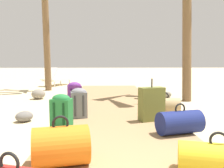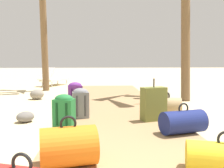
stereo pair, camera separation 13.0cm
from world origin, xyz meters
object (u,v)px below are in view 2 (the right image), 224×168
Objects in this scene: backpack_grey at (81,102)px; duffel_bag_navy at (183,122)px; backpack_purple at (75,95)px; suitcase_olive at (154,104)px; backpack_green at (64,109)px; duffel_bag_tan at (165,106)px; duffel_bag_orange at (69,146)px; lounge_chair at (53,78)px.

backpack_grey reaches higher than duffel_bag_navy.
backpack_purple is 1.75m from suitcase_olive.
backpack_green reaches higher than duffel_bag_navy.
duffel_bag_tan is (1.82, 0.75, -0.10)m from backpack_green.
backpack_purple is at bearing 87.45° from backpack_green.
backpack_grey reaches higher than backpack_green.
backpack_grey reaches higher than duffel_bag_orange.
backpack_purple is (0.06, 1.31, 0.04)m from backpack_green.
lounge_chair is (-1.62, 6.35, -0.03)m from backpack_grey.
backpack_grey is 1.85m from duffel_bag_navy.
duffel_bag_navy is at bearing -34.85° from backpack_grey.
lounge_chair is (-1.40, 6.94, -0.02)m from backpack_green.
duffel_bag_tan is at bearing 5.82° from backpack_grey.
duffel_bag_orange is at bearing -146.19° from duffel_bag_navy.
duffel_bag_navy reaches higher than duffel_bag_tan.
duffel_bag_orange is 2.17m from suitcase_olive.
lounge_chair reaches higher than duffel_bag_orange.
backpack_green is 0.80× the size of duffel_bag_tan.
lounge_chair is (-3.22, 6.19, 0.08)m from duffel_bag_tan.
suitcase_olive is at bearing 54.91° from duffel_bag_orange.
suitcase_olive reaches higher than backpack_grey.
backpack_purple is 5.81m from lounge_chair.
backpack_green is 1.97m from duffel_bag_tan.
suitcase_olive reaches higher than backpack_purple.
duffel_bag_tan is (0.08, 1.22, -0.00)m from duffel_bag_navy.
duffel_bag_orange is 0.89× the size of duffel_bag_navy.
backpack_green is 0.70× the size of suitcase_olive.
backpack_grey is 0.62m from backpack_green.
duffel_bag_tan is (1.58, 2.22, -0.03)m from duffel_bag_orange.
duffel_bag_orange is 8.57m from lounge_chair.
backpack_green is at bearing 164.80° from duffel_bag_navy.
backpack_purple reaches higher than duffel_bag_tan.
backpack_purple reaches higher than backpack_green.
suitcase_olive is (1.25, 1.78, 0.09)m from duffel_bag_orange.
lounge_chair reaches higher than backpack_purple.
suitcase_olive is at bearing 107.91° from duffel_bag_navy.
suitcase_olive is at bearing -12.61° from backpack_grey.
backpack_purple is 0.80× the size of suitcase_olive.
duffel_bag_orange is at bearing -80.79° from backpack_green.
suitcase_olive is 1.13× the size of duffel_bag_tan.
suitcase_olive is at bearing 11.44° from backpack_green.
backpack_purple is (-1.68, 1.78, 0.14)m from duffel_bag_navy.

